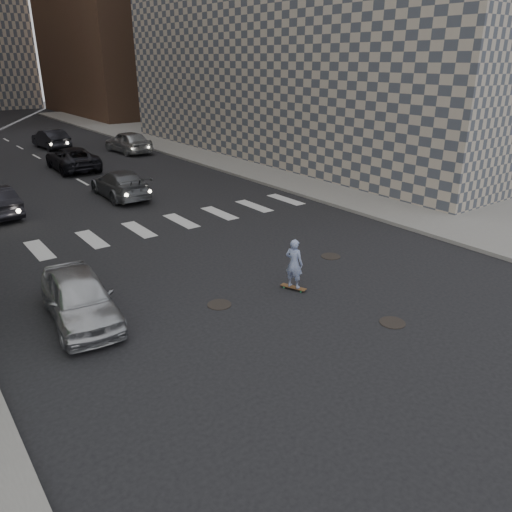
{
  "coord_description": "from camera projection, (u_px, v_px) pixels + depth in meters",
  "views": [
    {
      "loc": [
        -8.87,
        -9.84,
        6.69
      ],
      "look_at": [
        -0.79,
        1.03,
        1.3
      ],
      "focal_mm": 35.0,
      "sensor_mm": 36.0,
      "label": 1
    }
  ],
  "objects": [
    {
      "name": "silver_sedan",
      "position": [
        79.0,
        297.0,
        13.43
      ],
      "size": [
        2.06,
        4.21,
        1.38
      ],
      "primitive_type": "imported",
      "rotation": [
        0.0,
        0.0,
        -0.11
      ],
      "color": "#B4B6BB",
      "rests_on": "ground"
    },
    {
      "name": "traffic_car_e",
      "position": [
        51.0,
        139.0,
        39.41
      ],
      "size": [
        1.96,
        4.63,
        1.49
      ],
      "primitive_type": "imported",
      "rotation": [
        0.0,
        0.0,
        3.23
      ],
      "color": "black",
      "rests_on": "ground"
    },
    {
      "name": "manhole_b",
      "position": [
        219.0,
        305.0,
        14.51
      ],
      "size": [
        0.7,
        0.7,
        0.02
      ],
      "primitive_type": "cylinder",
      "color": "black",
      "rests_on": "ground"
    },
    {
      "name": "traffic_car_b",
      "position": [
        120.0,
        184.0,
        25.55
      ],
      "size": [
        2.06,
        4.76,
        1.37
      ],
      "primitive_type": "imported",
      "rotation": [
        0.0,
        0.0,
        3.11
      ],
      "color": "#595B61",
      "rests_on": "ground"
    },
    {
      "name": "skateboarder",
      "position": [
        294.0,
        264.0,
        15.17
      ],
      "size": [
        0.56,
        0.85,
        1.65
      ],
      "rotation": [
        0.0,
        0.0,
        0.38
      ],
      "color": "brown",
      "rests_on": "ground"
    },
    {
      "name": "manhole_a",
      "position": [
        392.0,
        323.0,
        13.52
      ],
      "size": [
        0.7,
        0.7,
        0.02
      ],
      "primitive_type": "cylinder",
      "color": "black",
      "rests_on": "ground"
    },
    {
      "name": "traffic_car_d",
      "position": [
        128.0,
        142.0,
        37.6
      ],
      "size": [
        2.29,
        4.94,
        1.64
      ],
      "primitive_type": "imported",
      "rotation": [
        0.0,
        0.0,
        3.22
      ],
      "color": "#AFB2B6",
      "rests_on": "ground"
    },
    {
      "name": "traffic_car_c",
      "position": [
        72.0,
        159.0,
        31.8
      ],
      "size": [
        2.55,
        5.27,
        1.44
      ],
      "primitive_type": "imported",
      "rotation": [
        0.0,
        0.0,
        3.11
      ],
      "color": "black",
      "rests_on": "ground"
    },
    {
      "name": "sidewalk_right",
      "position": [
        269.0,
        152.0,
        37.66
      ],
      "size": [
        13.0,
        80.0,
        0.15
      ],
      "primitive_type": "cube",
      "color": "gray",
      "rests_on": "ground"
    },
    {
      "name": "manhole_c",
      "position": [
        331.0,
        256.0,
        18.04
      ],
      "size": [
        0.7,
        0.7,
        0.02
      ],
      "primitive_type": "cylinder",
      "color": "black",
      "rests_on": "ground"
    },
    {
      "name": "ground",
      "position": [
        298.0,
        301.0,
        14.73
      ],
      "size": [
        160.0,
        160.0,
        0.0
      ],
      "primitive_type": "plane",
      "color": "black",
      "rests_on": "ground"
    }
  ]
}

